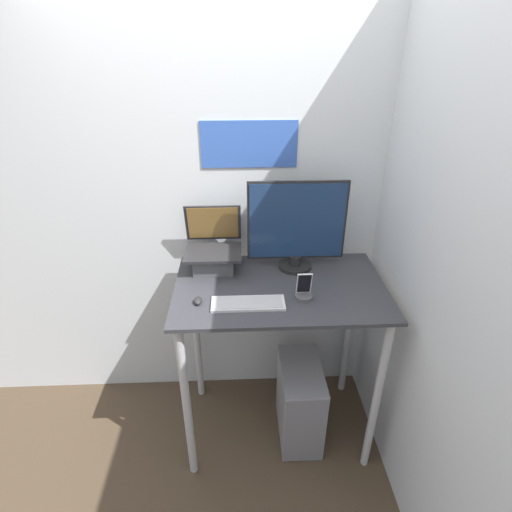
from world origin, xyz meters
The scene contains 10 objects.
ground_plane centered at (0.00, 0.00, 0.00)m, with size 12.00×12.00×0.00m, color #473828.
wall_back centered at (0.00, 0.76, 1.30)m, with size 6.00×0.06×2.60m.
wall_side_right centered at (0.63, 0.00, 1.30)m, with size 0.05×6.00×2.60m.
desk centered at (0.00, 0.34, 0.86)m, with size 1.10×0.68×1.06m.
laptop centered at (-0.35, 0.54, 1.15)m, with size 0.31×0.28×0.34m.
monitor centered at (0.10, 0.53, 1.30)m, with size 0.53×0.19×0.50m.
keyboard centered at (-0.17, 0.18, 1.07)m, with size 0.36×0.12×0.02m.
mouse centered at (-0.41, 0.20, 1.08)m, with size 0.04×0.06×0.03m.
cell_phone centered at (0.11, 0.22, 1.10)m, with size 0.09×0.09×0.14m.
computer_tower centered at (0.14, 0.29, 0.26)m, with size 0.24×0.44×0.52m.
Camera 1 is at (-0.20, -1.41, 2.19)m, focal length 28.00 mm.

